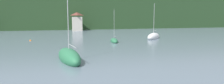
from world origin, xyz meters
TOP-DOWN VIEW (x-y plane):
  - wooded_hillside at (-4.57, 145.79)m, footprint 352.00×76.75m
  - shore_building_westcentral at (0.00, 95.60)m, footprint 4.15×5.42m
  - sailboat_far_0 at (5.03, 54.44)m, footprint 2.11×5.17m
  - sailboat_far_1 at (17.48, 59.04)m, footprint 6.96×7.21m
  - sailboat_mid_4 at (-6.06, 37.14)m, footprint 3.82×8.59m
  - mooring_buoy_near at (-14.34, 62.47)m, footprint 0.48×0.48m

SIDE VIEW (x-z plane):
  - mooring_buoy_near at x=-14.34m, z-range -0.24..0.24m
  - sailboat_far_0 at x=5.03m, z-range -3.66..4.26m
  - sailboat_far_1 at x=17.48m, z-range -4.54..5.52m
  - sailboat_mid_4 at x=-6.06m, z-range -5.15..6.19m
  - shore_building_westcentral at x=0.00m, z-range -0.12..7.73m
  - wooded_hillside at x=-4.57m, z-range -14.80..28.13m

